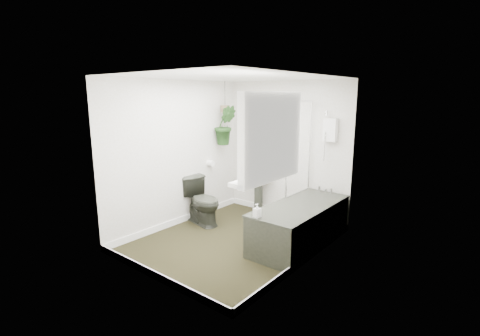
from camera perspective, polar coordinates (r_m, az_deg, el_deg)
The scene contains 22 objects.
floor at distance 5.15m, azimuth -1.07°, elevation -11.90°, with size 2.30×2.80×0.02m, color #2A2816.
ceiling at distance 4.72m, azimuth -1.18°, elevation 14.85°, with size 2.30×2.80×0.02m, color white.
wall_back at distance 5.93m, azimuth 7.63°, elevation 2.90°, with size 2.30×0.02×2.30m, color silver.
wall_front at distance 3.85m, azimuth -14.68°, elevation -2.28°, with size 2.30×0.02×2.30m, color silver.
wall_left at distance 5.60m, azimuth -10.29°, elevation 2.28°, with size 0.02×2.80×2.30m, color silver.
wall_right at distance 4.17m, azimuth 11.24°, elevation -1.04°, with size 0.02×2.80×2.30m, color silver.
skirting at distance 5.12m, azimuth -1.07°, elevation -11.29°, with size 2.30×2.80×0.10m, color white.
bathtub at distance 5.00m, azimuth 9.83°, elevation -9.09°, with size 0.72×1.72×0.58m, color #292C24, non-canonical shape.
bath_screen at distance 5.32m, azimuth 9.66°, elevation 3.23°, with size 0.04×0.72×1.40m, color silver, non-canonical shape.
shower_box at distance 5.46m, azimuth 14.61°, elevation 6.08°, with size 0.20×0.10×0.35m, color white.
oval_mirror at distance 6.10m, azimuth 3.89°, elevation 6.54°, with size 0.46×0.03×0.62m, color #BFA98D.
wall_sconce at distance 6.34m, azimuth 0.84°, elevation 5.86°, with size 0.04×0.04×0.22m, color black.
toilet_roll_holder at distance 6.08m, azimuth -4.86°, elevation 0.79°, with size 0.11×0.11×0.11m, color white.
window_recess at distance 3.52m, azimuth 5.24°, elevation 5.05°, with size 0.08×1.00×0.90m, color white.
window_sill at distance 3.63m, azimuth 4.19°, elevation -1.45°, with size 0.18×1.00×0.04m, color white.
window_blinds at distance 3.55m, azimuth 4.63°, elevation 5.11°, with size 0.01×0.86×0.76m, color white.
toilet at distance 5.71m, azimuth -6.22°, elevation -5.36°, with size 0.43×0.75×0.76m, color #292C24.
pedestal_sink at distance 6.19m, azimuth 3.06°, elevation -3.65°, with size 0.48×0.41×0.82m, color #292C24, non-canonical shape.
sill_plant at distance 3.85m, azimuth 6.83°, elevation 1.42°, with size 0.22×0.19×0.25m, color black.
hanging_plant at distance 6.08m, azimuth -2.45°, elevation 7.03°, with size 0.38×0.30×0.68m, color black.
soap_bottle at distance 4.33m, azimuth 2.82°, elevation -6.99°, with size 0.08×0.08×0.17m, color black.
hanging_pot at distance 6.07m, azimuth -2.47°, elevation 9.67°, with size 0.16×0.16×0.12m, color brown.
Camera 1 is at (3.01, -3.62, 2.07)m, focal length 26.00 mm.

